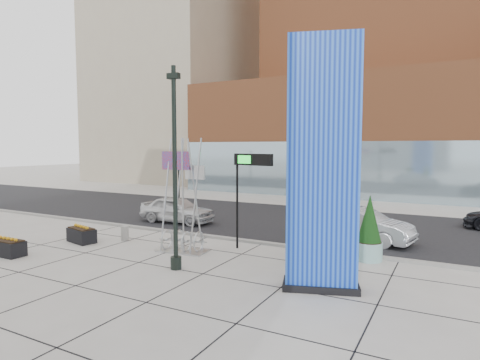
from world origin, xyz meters
The scene contains 19 objects.
ground centered at (0.00, 0.00, 0.00)m, with size 160.00×160.00×0.00m, color #9E9991.
street_asphalt centered at (0.00, 10.00, 0.01)m, with size 80.00×12.00×0.02m, color black.
curb_edge centered at (0.00, 4.00, 0.06)m, with size 80.00×0.30×0.12m, color gray.
tower_podium centered at (1.00, 27.00, 5.50)m, with size 34.00×10.00×11.00m, color #9E552E.
tower_glass_front centered at (1.00, 22.20, 2.50)m, with size 34.00×0.60×5.00m, color #8CA5B2.
building_beige_left centered at (-26.00, 34.00, 17.00)m, with size 18.00×20.00×34.00m, color gray.
blue_pylon centered at (5.16, -0.49, 3.84)m, with size 2.60×1.76×7.95m.
lamp_post centered at (-0.20, -0.98, 3.05)m, with size 0.48×0.41×7.44m.
public_art_sculpture centered at (-1.48, 1.19, 1.29)m, with size 2.27×1.30×4.94m.
concrete_bollard centered at (-5.18, 1.52, 0.35)m, with size 0.36×0.36×0.70m, color gray.
overhead_street_sign centered at (1.06, 2.80, 3.64)m, with size 1.99×0.61×4.25m.
round_planter_east centered at (5.91, 3.60, 1.25)m, with size 1.06×1.06×2.64m.
round_planter_mid centered at (4.17, 3.60, 1.09)m, with size 0.92×0.92×2.30m.
round_planter_west centered at (3.80, 2.37, 1.12)m, with size 0.94×0.94×2.36m.
box_planter_north centered at (-6.73, 0.27, 0.39)m, with size 1.66×1.08×0.84m.
box_planter_south centered at (-7.50, -2.81, 0.37)m, with size 1.46×0.74×0.80m.
car_white_west centered at (-5.74, 6.42, 0.78)m, with size 1.84×4.57×1.56m, color silver.
car_silver_mid centered at (4.97, 6.69, 0.79)m, with size 1.68×4.82×1.59m, color #B4B5BC.
traffic_signal centered at (-12.00, 15.00, 2.30)m, with size 0.15×0.18×4.10m.
Camera 1 is at (8.78, -12.73, 4.55)m, focal length 30.00 mm.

